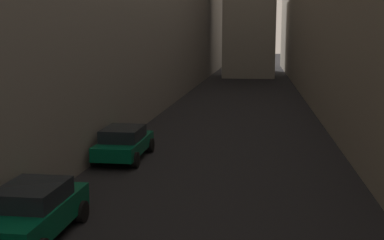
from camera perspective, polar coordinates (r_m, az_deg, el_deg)
ground_plane at (r=43.09m, az=5.73°, el=2.27°), size 264.00×264.00×0.00m
parked_car_left_third at (r=14.04m, az=-17.94°, el=-10.01°), size 1.90×4.08×1.52m
parked_car_left_far at (r=22.17m, az=-7.88°, el=-2.57°), size 1.98×4.28×1.46m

